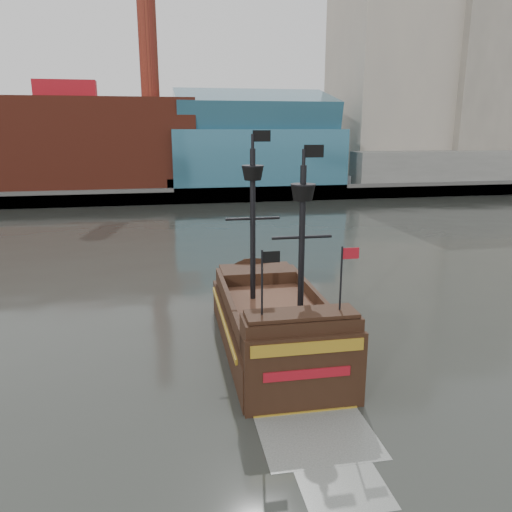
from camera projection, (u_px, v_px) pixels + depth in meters
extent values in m
plane|color=#252722|center=(330.00, 389.00, 24.13)|extent=(400.00, 400.00, 0.00)
cube|color=slate|center=(192.00, 180.00, 111.25)|extent=(220.00, 60.00, 2.00)
cube|color=#4C4C49|center=(204.00, 195.00, 83.16)|extent=(220.00, 1.00, 2.60)
cube|color=maroon|center=(70.00, 144.00, 85.97)|extent=(42.00, 18.00, 15.00)
cube|color=#2E637A|center=(254.00, 157.00, 90.75)|extent=(30.00, 16.00, 10.00)
cube|color=#A99F8C|center=(389.00, 63.00, 101.42)|extent=(20.00, 22.00, 46.00)
cube|color=gray|center=(478.00, 84.00, 102.03)|extent=(18.00, 18.00, 38.00)
cube|color=#A99F8C|center=(397.00, 59.00, 118.71)|extent=(24.00, 20.00, 52.00)
cube|color=slate|center=(455.00, 167.00, 94.64)|extent=(40.00, 6.00, 6.00)
cylinder|color=maroon|center=(147.00, 33.00, 85.90)|extent=(3.20, 3.20, 22.00)
cube|color=#2E637A|center=(254.00, 112.00, 88.75)|extent=(28.00, 14.94, 8.78)
cube|color=black|center=(273.00, 336.00, 28.59)|extent=(5.82, 13.48, 2.90)
cube|color=#442618|center=(273.00, 310.00, 28.18)|extent=(5.24, 12.13, 0.33)
cube|color=black|center=(257.00, 276.00, 33.18)|extent=(4.79, 2.76, 1.11)
cube|color=black|center=(301.00, 337.00, 22.45)|extent=(5.33, 1.88, 2.01)
cube|color=black|center=(306.00, 384.00, 21.92)|extent=(5.47, 0.38, 4.46)
cube|color=#A07B1F|center=(308.00, 348.00, 21.32)|extent=(5.02, 0.18, 0.56)
cube|color=maroon|center=(307.00, 374.00, 21.63)|extent=(3.90, 0.16, 0.45)
cylinder|color=black|center=(253.00, 226.00, 28.49)|extent=(0.32, 0.32, 8.70)
cylinder|color=black|center=(302.00, 245.00, 25.40)|extent=(0.32, 0.32, 8.03)
cone|color=black|center=(253.00, 173.00, 27.74)|extent=(1.25, 1.25, 0.78)
cone|color=black|center=(303.00, 192.00, 24.73)|extent=(1.25, 1.25, 0.78)
cube|color=black|center=(262.00, 136.00, 27.33)|extent=(1.00, 0.05, 0.61)
cube|color=black|center=(314.00, 151.00, 24.31)|extent=(1.00, 0.05, 0.61)
cube|color=#989D98|center=(318.00, 435.00, 20.46)|extent=(4.81, 4.10, 0.02)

